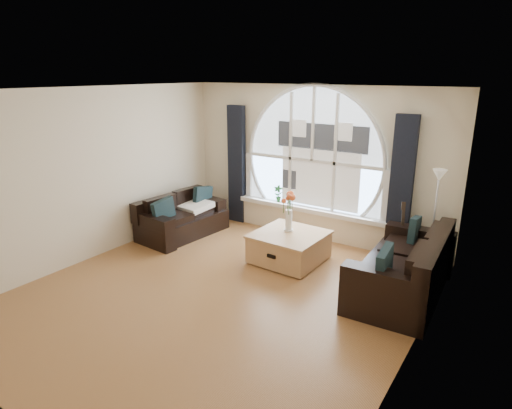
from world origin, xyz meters
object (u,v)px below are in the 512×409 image
at_px(guitar, 402,233).
at_px(sofa_left, 183,214).
at_px(coffee_chest, 289,246).
at_px(floor_lamp, 433,224).
at_px(potted_plant, 278,193).
at_px(sofa_right, 402,266).
at_px(vase_flowers, 289,207).

bearing_deg(guitar, sofa_left, 170.32).
relative_size(coffee_chest, floor_lamp, 0.65).
relative_size(coffee_chest, potted_plant, 3.30).
relative_size(sofa_right, guitar, 1.86).
distance_m(sofa_right, vase_flowers, 1.93).
distance_m(vase_flowers, potted_plant, 1.37).
xyz_separation_m(vase_flowers, floor_lamp, (2.04, 0.64, -0.06)).
distance_m(sofa_right, potted_plant, 3.00).
bearing_deg(guitar, vase_flowers, -178.52).
height_order(sofa_right, coffee_chest, sofa_right).
distance_m(vase_flowers, guitar, 1.78).
relative_size(sofa_left, guitar, 1.54).
relative_size(floor_lamp, guitar, 1.51).
xyz_separation_m(coffee_chest, floor_lamp, (1.97, 0.73, 0.55)).
distance_m(sofa_left, guitar, 3.84).
height_order(sofa_right, floor_lamp, floor_lamp).
bearing_deg(potted_plant, floor_lamp, -8.66).
relative_size(sofa_left, vase_flowers, 2.34).
xyz_separation_m(sofa_right, guitar, (-0.27, 0.91, 0.13)).
distance_m(coffee_chest, floor_lamp, 2.17).
xyz_separation_m(sofa_left, floor_lamp, (4.18, 0.79, 0.40)).
relative_size(coffee_chest, guitar, 0.98).
height_order(sofa_left, coffee_chest, sofa_left).
bearing_deg(floor_lamp, coffee_chest, -159.58).
distance_m(sofa_left, potted_plant, 1.82).
distance_m(sofa_left, sofa_right, 4.00).
distance_m(guitar, potted_plant, 2.47).
bearing_deg(vase_flowers, potted_plant, 127.81).
height_order(vase_flowers, potted_plant, vase_flowers).
bearing_deg(sofa_left, guitar, 18.24).
bearing_deg(sofa_right, guitar, 103.93).
height_order(sofa_right, guitar, guitar).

